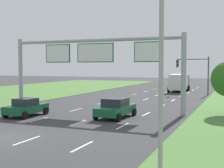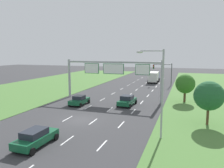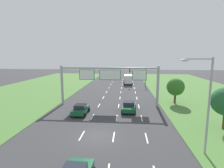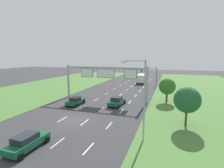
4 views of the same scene
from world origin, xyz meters
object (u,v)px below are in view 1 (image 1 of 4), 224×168
traffic_light_mast (195,69)px  street_lamp (151,42)px  car_near_red (26,107)px  sign_gantry (94,58)px  box_truck (179,82)px  car_lead_silver (116,108)px

traffic_light_mast → street_lamp: street_lamp is taller
street_lamp → car_near_red: bearing=143.9°
sign_gantry → street_lamp: bearing=-57.5°
box_truck → street_lamp: bearing=-82.7°
car_near_red → box_truck: 31.61m
car_near_red → sign_gantry: (3.84, 5.20, 4.18)m
car_near_red → street_lamp: 17.12m
car_near_red → car_lead_silver: bearing=16.7°
car_near_red → traffic_light_mast: 28.29m
car_near_red → box_truck: bearing=77.4°
box_truck → sign_gantry: bearing=-99.0°
sign_gantry → street_lamp: street_lamp is taller
box_truck → street_lamp: (6.10, -40.52, 3.47)m
car_near_red → traffic_light_mast: size_ratio=0.70×
street_lamp → car_lead_silver: bearing=117.4°
traffic_light_mast → street_lamp: size_ratio=0.66×
box_truck → traffic_light_mast: size_ratio=1.37×
box_truck → traffic_light_mast: traffic_light_mast is taller
sign_gantry → traffic_light_mast: 21.95m
box_truck → street_lamp: 41.12m
car_lead_silver → box_truck: bearing=93.1°
sign_gantry → box_truck: bearing=82.3°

